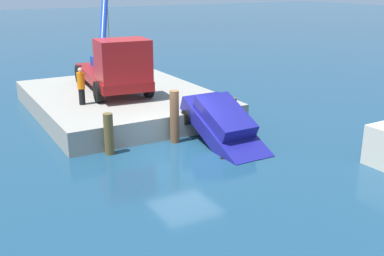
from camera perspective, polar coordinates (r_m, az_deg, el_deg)
name	(u,v)px	position (r m, az deg, el deg)	size (l,w,h in m)	color
ground	(185,151)	(18.28, -0.93, -2.87)	(200.00, 200.00, 0.00)	navy
dock	(121,101)	(24.06, -8.81, 3.29)	(10.68, 8.40, 1.01)	gray
crane_truck	(116,66)	(23.33, -9.44, 7.54)	(8.57, 3.64, 5.53)	maroon
dock_worker	(81,86)	(21.59, -13.57, 5.08)	(0.34, 0.34, 1.71)	black
salvaged_car	(225,127)	(18.85, 4.05, 0.15)	(4.32, 2.05, 2.66)	navy
piling_near	(109,134)	(18.00, -10.28, -0.74)	(0.37, 0.37, 1.64)	brown
piling_mid	(174,117)	(18.95, -2.18, 1.39)	(0.38, 0.38, 2.21)	brown
piling_far	(232,114)	(20.64, 4.96, 1.70)	(0.40, 0.40, 1.50)	brown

